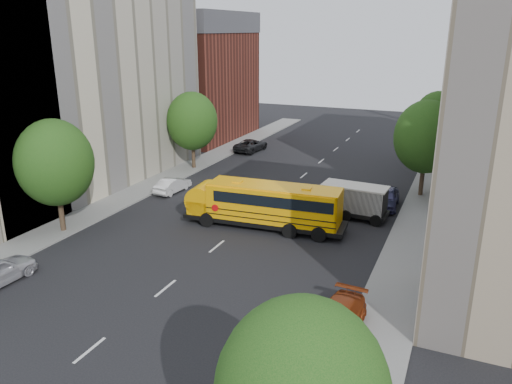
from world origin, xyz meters
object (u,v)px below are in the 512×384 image
Objects in this scene: street_tree_4 at (426,137)px; parked_car_4 at (387,198)px; parked_car_5 at (415,149)px; street_tree_5 at (438,118)px; parked_car_2 at (251,145)px; parked_car_3 at (336,320)px; parked_car_1 at (173,185)px; school_bus at (263,203)px; safari_truck at (349,200)px; street_tree_1 at (55,163)px; street_tree_2 at (192,121)px.

street_tree_4 reaches higher than parked_car_4.
street_tree_5 is at bearing -57.24° from parked_car_5.
parked_car_2 is 18.46m from parked_car_5.
parked_car_3 is 1.19× the size of parked_car_5.
parked_car_1 is at bearing 144.99° from parked_car_3.
parked_car_2 is at bearing -167.47° from parked_car_5.
parked_car_4 is at bearing -165.11° from parked_car_1.
school_bus reaches higher than safari_truck.
street_tree_1 is 1.78× the size of parked_car_4.
parked_car_5 is (-2.20, 14.84, -4.42)m from street_tree_4.
street_tree_5 reaches higher than parked_car_2.
street_tree_4 is 15.45m from school_bus.
parked_car_3 is at bearing -75.25° from safari_truck.
street_tree_2 reaches higher than parked_car_1.
safari_truck is 22.21m from parked_car_5.
street_tree_5 is at bearing 28.61° from street_tree_2.
parked_car_4 is (-2.20, -3.90, -4.32)m from street_tree_4.
street_tree_2 reaches higher than parked_car_5.
street_tree_1 is 27.70m from parked_car_2.
parked_car_4 reaches higher than parked_car_2.
school_bus is at bearing 26.82° from street_tree_1.
parked_car_4 is (17.60, 3.50, 0.12)m from parked_car_1.
street_tree_1 is 18.00m from street_tree_2.
street_tree_2 is 22.00m from street_tree_4.
street_tree_1 is 24.67m from parked_car_4.
safari_truck is (17.51, 10.76, -3.61)m from street_tree_1.
street_tree_5 is 1.25× the size of safari_truck.
parked_car_2 is 1.26× the size of parked_car_5.
street_tree_5 is 20.38m from parked_car_2.
street_tree_1 is at bearing -126.25° from street_tree_5.
street_tree_1 reaches higher than parked_car_2.
street_tree_1 is 38.59m from parked_car_5.
street_tree_5 is 1.69× the size of parked_car_4.
street_tree_2 reaches higher than street_tree_5.
safari_truck is 15.52m from parked_car_3.
safari_truck is (17.51, -7.24, -3.49)m from street_tree_2.
parked_car_1 is at bearing -159.51° from street_tree_4.
street_tree_4 is at bearing 159.51° from parked_car_2.
parked_car_5 is (0.00, 18.74, -0.10)m from parked_car_4.
parked_car_5 is (-2.20, 2.84, -4.04)m from street_tree_5.
school_bus reaches higher than parked_car_2.
school_bus is at bearing -135.30° from safari_truck.
parked_car_5 is at bearing 95.46° from parked_car_3.
street_tree_4 is (22.00, 18.00, 0.12)m from street_tree_1.
street_tree_4 is 2.09× the size of parked_car_1.
street_tree_1 is 1.97× the size of parked_car_5.
parked_car_3 is (18.40, -15.03, 0.05)m from parked_car_1.
street_tree_1 is 0.98× the size of street_tree_4.
safari_truck is at bearing -121.78° from street_tree_4.
safari_truck is (-4.49, -19.24, -3.37)m from street_tree_5.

